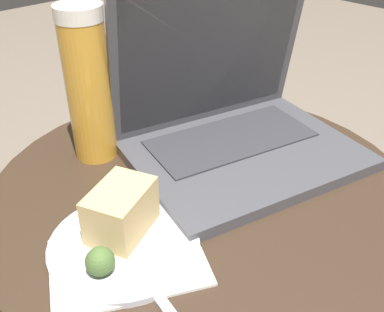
{
  "coord_description": "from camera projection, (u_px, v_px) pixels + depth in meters",
  "views": [
    {
      "loc": [
        -0.38,
        -0.37,
        0.88
      ],
      "look_at": [
        -0.03,
        -0.01,
        0.56
      ],
      "focal_mm": 42.0,
      "sensor_mm": 36.0,
      "label": 1
    }
  ],
  "objects": [
    {
      "name": "snack_plate",
      "position": [
        122.0,
        229.0,
        0.55
      ],
      "size": [
        0.19,
        0.19,
        0.07
      ],
      "color": "silver",
      "rests_on": "table"
    },
    {
      "name": "laptop",
      "position": [
        232.0,
        119.0,
        0.72
      ],
      "size": [
        0.4,
        0.34,
        0.27
      ],
      "color": "#47474C",
      "rests_on": "table"
    },
    {
      "name": "beer_glass",
      "position": [
        88.0,
        86.0,
        0.67
      ],
      "size": [
        0.07,
        0.07,
        0.24
      ],
      "color": "gold",
      "rests_on": "table"
    },
    {
      "name": "table",
      "position": [
        201.0,
        264.0,
        0.75
      ],
      "size": [
        0.63,
        0.63,
        0.49
      ],
      "color": "#515156",
      "rests_on": "ground_plane"
    },
    {
      "name": "fork",
      "position": [
        140.0,
        271.0,
        0.52
      ],
      "size": [
        0.05,
        0.2,
        0.01
      ],
      "color": "silver",
      "rests_on": "table"
    },
    {
      "name": "napkin",
      "position": [
        128.0,
        262.0,
        0.53
      ],
      "size": [
        0.22,
        0.19,
        0.0
      ],
      "color": "white",
      "rests_on": "table"
    }
  ]
}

